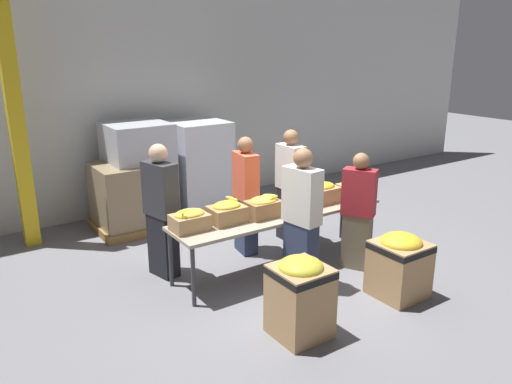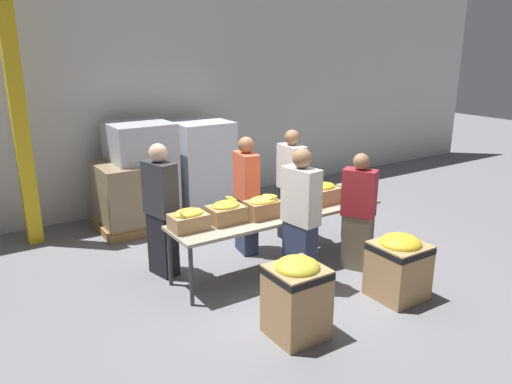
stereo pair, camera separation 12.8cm
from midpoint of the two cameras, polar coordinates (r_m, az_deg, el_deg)
ground_plane at (r=6.69m, az=2.04°, el=-8.51°), size 30.00×30.00×0.00m
wall_back at (r=8.99m, az=-10.62°, el=11.02°), size 16.00×0.08×4.00m
sorting_table at (r=6.42m, az=2.10°, el=-2.76°), size 2.92×0.71×0.76m
banana_box_0 at (r=5.83m, az=-8.21°, el=-3.15°), size 0.42×0.31×0.26m
banana_box_1 at (r=6.03m, az=-3.95°, el=-2.27°), size 0.43×0.35×0.29m
banana_box_2 at (r=6.21m, az=0.27°, el=-1.65°), size 0.43×0.29×0.27m
banana_box_3 at (r=6.47m, az=4.54°, el=-1.10°), size 0.41×0.26×0.26m
banana_box_4 at (r=6.82m, az=7.00°, el=-0.03°), size 0.43×0.34×0.29m
banana_box_5 at (r=7.05m, az=10.40°, el=0.39°), size 0.39×0.29×0.28m
volunteer_0 at (r=6.28m, az=-11.33°, el=-2.25°), size 0.33×0.50×1.70m
volunteer_1 at (r=6.87m, az=-1.71°, el=-0.49°), size 0.29×0.47×1.65m
volunteer_2 at (r=6.51m, az=11.03°, el=-2.29°), size 0.39×0.46×1.54m
volunteer_3 at (r=5.91m, az=4.61°, el=-3.16°), size 0.29×0.48×1.70m
volunteer_4 at (r=7.32m, az=3.41°, el=0.66°), size 0.23×0.45×1.67m
donation_bin_0 at (r=5.07m, az=4.33°, el=-11.61°), size 0.53×0.53×0.84m
donation_bin_1 at (r=6.03m, az=15.49°, el=-7.84°), size 0.56×0.56×0.77m
support_pillar at (r=7.69m, az=-26.34°, el=8.66°), size 0.21×0.21×4.00m
pallet_stack_0 at (r=8.09m, az=-14.78°, el=-0.60°), size 1.07×1.07×1.06m
pallet_stack_1 at (r=8.21m, az=-13.63°, el=1.89°), size 1.03×1.03×1.65m
pallet_stack_2 at (r=8.63m, az=-6.98°, el=2.73°), size 1.00×1.00×1.59m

